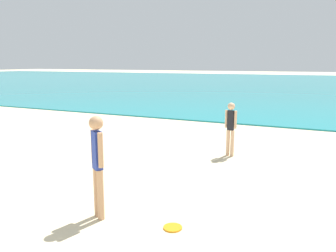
% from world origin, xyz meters
% --- Properties ---
extents(water, '(160.00, 60.00, 0.06)m').
position_xyz_m(water, '(0.00, 43.03, 0.03)').
color(water, teal).
rests_on(water, ground).
extents(person_standing, '(0.35, 0.25, 1.73)m').
position_xyz_m(person_standing, '(-0.08, 3.49, 0.98)').
color(person_standing, tan).
rests_on(person_standing, ground).
extents(frisbee, '(0.30, 0.30, 0.03)m').
position_xyz_m(frisbee, '(1.19, 3.65, 0.01)').
color(frisbee, orange).
rests_on(frisbee, ground).
extents(person_distant, '(0.34, 0.20, 1.49)m').
position_xyz_m(person_distant, '(0.91, 8.16, 0.85)').
color(person_distant, '#DDAD84').
rests_on(person_distant, ground).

